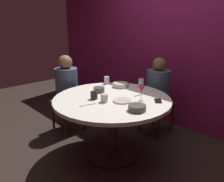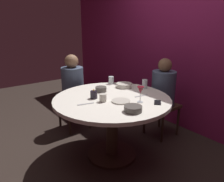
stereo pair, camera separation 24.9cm
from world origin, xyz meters
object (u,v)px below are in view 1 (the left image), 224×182
at_px(bowl_small_white, 137,108).
at_px(cup_by_left_diner, 104,98).
at_px(dining_table, 112,110).
at_px(cup_by_right_diner, 141,83).
at_px(dinner_plate, 122,101).
at_px(seated_diner_back, 158,87).
at_px(seated_diner_left, 67,85).
at_px(candle_holder, 94,95).
at_px(cup_near_candle, 107,80).
at_px(bowl_serving_large, 99,90).
at_px(bowl_salad_center, 121,85).
at_px(cell_phone, 158,101).
at_px(wine_glass, 141,90).

bearing_deg(bowl_small_white, cup_by_left_diner, -170.53).
xyz_separation_m(dining_table, cup_by_right_diner, (-0.04, 0.57, 0.21)).
relative_size(dinner_plate, bowl_small_white, 1.16).
bearing_deg(seated_diner_back, seated_diner_left, -46.89).
height_order(candle_holder, cup_by_right_diner, cup_by_right_diner).
height_order(dinner_plate, cup_near_candle, cup_near_candle).
distance_m(dining_table, bowl_serving_large, 0.33).
relative_size(seated_diner_left, cup_by_right_diner, 9.69).
bearing_deg(seated_diner_left, candle_holder, -11.73).
distance_m(bowl_serving_large, bowl_small_white, 0.73).
bearing_deg(bowl_salad_center, cup_near_candle, -172.19).
distance_m(dinner_plate, cell_phone, 0.39).
distance_m(dining_table, seated_diner_left, 0.97).
distance_m(dining_table, seated_diner_back, 0.91).
distance_m(seated_diner_back, bowl_serving_large, 0.92).
bearing_deg(candle_holder, wine_glass, 38.81).
xyz_separation_m(candle_holder, cell_phone, (0.54, 0.46, -0.04)).
bearing_deg(dinner_plate, bowl_small_white, -16.41).
bearing_deg(bowl_small_white, dining_table, 168.87).
xyz_separation_m(cell_phone, bowl_salad_center, (-0.68, 0.11, 0.02)).
bearing_deg(cell_phone, bowl_small_white, 51.75).
height_order(dinner_plate, cup_by_left_diner, cup_by_left_diner).
bearing_deg(dining_table, dinner_plate, -1.74).
relative_size(wine_glass, cup_by_right_diner, 1.48).
bearing_deg(cup_by_left_diner, bowl_serving_large, 148.97).
xyz_separation_m(dining_table, bowl_salad_center, (-0.25, 0.39, 0.18)).
xyz_separation_m(dinner_plate, bowl_small_white, (0.28, -0.08, 0.02)).
bearing_deg(dining_table, cup_by_left_diner, -74.46).
relative_size(cell_phone, cup_by_left_diner, 1.62).
relative_size(bowl_small_white, cup_by_left_diner, 2.04).
bearing_deg(cup_by_right_diner, dining_table, -86.29).
bearing_deg(cup_near_candle, dinner_plate, -29.05).
bearing_deg(candle_holder, cup_near_candle, 125.43).
xyz_separation_m(dinner_plate, cell_phone, (0.27, 0.29, -0.00)).
bearing_deg(cup_by_left_diner, cup_by_right_diner, 96.34).
distance_m(seated_diner_back, cup_near_candle, 0.74).
bearing_deg(candle_holder, seated_diner_left, 168.27).
height_order(dining_table, bowl_small_white, bowl_small_white).
bearing_deg(cup_by_right_diner, cup_by_left_diner, -83.66).
xyz_separation_m(candle_holder, cup_by_left_diner, (0.15, 0.02, -0.00)).
relative_size(dining_table, bowl_serving_large, 9.74).
bearing_deg(seated_diner_left, cup_by_right_diner, 31.33).
bearing_deg(cup_near_candle, candle_holder, -54.57).
distance_m(seated_diner_left, cup_near_candle, 0.60).
distance_m(dinner_plate, bowl_serving_large, 0.44).
height_order(dining_table, bowl_serving_large, bowl_serving_large).
distance_m(candle_holder, cell_phone, 0.71).
xyz_separation_m(bowl_serving_large, cup_by_left_diner, (0.31, -0.19, 0.01)).
relative_size(dinner_plate, cup_by_right_diner, 1.73).
relative_size(cup_near_candle, cup_by_left_diner, 1.20).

